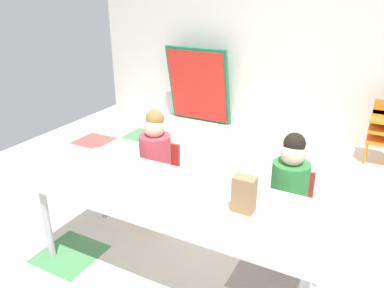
{
  "coord_description": "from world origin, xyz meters",
  "views": [
    {
      "loc": [
        0.96,
        -2.5,
        1.83
      ],
      "look_at": [
        -0.13,
        -0.43,
        0.85
      ],
      "focal_mm": 35.79,
      "sensor_mm": 36.0,
      "label": 1
    }
  ],
  "objects_px": {
    "seated_child_middle_seat": "(290,183)",
    "paper_plate_center_table": "(93,182)",
    "paper_bag_brown": "(244,194)",
    "paper_plate_near_edge": "(125,193)",
    "seated_child_near_camera": "(156,153)",
    "donut_powdered_on_plate": "(125,191)",
    "craft_table": "(176,201)",
    "folded_activity_table": "(198,86)"
  },
  "relations": [
    {
      "from": "seated_child_middle_seat",
      "to": "paper_plate_center_table",
      "type": "distance_m",
      "value": 1.35
    },
    {
      "from": "paper_bag_brown",
      "to": "paper_plate_near_edge",
      "type": "xyz_separation_m",
      "value": [
        -0.73,
        -0.17,
        -0.11
      ]
    },
    {
      "from": "seated_child_near_camera",
      "to": "paper_plate_near_edge",
      "type": "height_order",
      "value": "seated_child_near_camera"
    },
    {
      "from": "paper_plate_center_table",
      "to": "paper_plate_near_edge",
      "type": "bearing_deg",
      "value": -5.55
    },
    {
      "from": "paper_plate_near_edge",
      "to": "paper_plate_center_table",
      "type": "distance_m",
      "value": 0.29
    },
    {
      "from": "paper_bag_brown",
      "to": "paper_plate_center_table",
      "type": "xyz_separation_m",
      "value": [
        -1.02,
        -0.14,
        -0.11
      ]
    },
    {
      "from": "paper_plate_center_table",
      "to": "donut_powdered_on_plate",
      "type": "xyz_separation_m",
      "value": [
        0.28,
        -0.03,
        0.02
      ]
    },
    {
      "from": "seated_child_middle_seat",
      "to": "donut_powdered_on_plate",
      "type": "height_order",
      "value": "seated_child_middle_seat"
    },
    {
      "from": "donut_powdered_on_plate",
      "to": "paper_plate_center_table",
      "type": "bearing_deg",
      "value": 174.45
    },
    {
      "from": "paper_plate_center_table",
      "to": "seated_child_middle_seat",
      "type": "bearing_deg",
      "value": 31.43
    },
    {
      "from": "paper_plate_center_table",
      "to": "craft_table",
      "type": "bearing_deg",
      "value": 12.08
    },
    {
      "from": "craft_table",
      "to": "paper_plate_center_table",
      "type": "height_order",
      "value": "paper_plate_center_table"
    },
    {
      "from": "seated_child_near_camera",
      "to": "seated_child_middle_seat",
      "type": "height_order",
      "value": "same"
    },
    {
      "from": "craft_table",
      "to": "paper_plate_near_edge",
      "type": "distance_m",
      "value": 0.33
    },
    {
      "from": "paper_plate_near_edge",
      "to": "paper_bag_brown",
      "type": "bearing_deg",
      "value": 13.07
    },
    {
      "from": "seated_child_middle_seat",
      "to": "donut_powdered_on_plate",
      "type": "distance_m",
      "value": 1.14
    },
    {
      "from": "seated_child_near_camera",
      "to": "folded_activity_table",
      "type": "height_order",
      "value": "folded_activity_table"
    },
    {
      "from": "folded_activity_table",
      "to": "paper_plate_near_edge",
      "type": "relative_size",
      "value": 6.04
    },
    {
      "from": "seated_child_near_camera",
      "to": "folded_activity_table",
      "type": "bearing_deg",
      "value": 108.49
    },
    {
      "from": "seated_child_near_camera",
      "to": "paper_plate_center_table",
      "type": "relative_size",
      "value": 5.1
    },
    {
      "from": "folded_activity_table",
      "to": "paper_plate_center_table",
      "type": "distance_m",
      "value": 3.04
    },
    {
      "from": "folded_activity_table",
      "to": "paper_plate_near_edge",
      "type": "height_order",
      "value": "folded_activity_table"
    },
    {
      "from": "paper_plate_near_edge",
      "to": "seated_child_middle_seat",
      "type": "bearing_deg",
      "value": 40.1
    },
    {
      "from": "donut_powdered_on_plate",
      "to": "seated_child_middle_seat",
      "type": "bearing_deg",
      "value": 40.1
    },
    {
      "from": "seated_child_near_camera",
      "to": "paper_plate_center_table",
      "type": "xyz_separation_m",
      "value": [
        -0.04,
        -0.71,
        0.05
      ]
    },
    {
      "from": "paper_plate_center_table",
      "to": "seated_child_near_camera",
      "type": "bearing_deg",
      "value": 86.68
    },
    {
      "from": "paper_bag_brown",
      "to": "paper_plate_near_edge",
      "type": "relative_size",
      "value": 1.22
    },
    {
      "from": "folded_activity_table",
      "to": "donut_powdered_on_plate",
      "type": "height_order",
      "value": "folded_activity_table"
    },
    {
      "from": "craft_table",
      "to": "donut_powdered_on_plate",
      "type": "bearing_deg",
      "value": -152.58
    },
    {
      "from": "folded_activity_table",
      "to": "paper_plate_center_table",
      "type": "height_order",
      "value": "folded_activity_table"
    },
    {
      "from": "seated_child_near_camera",
      "to": "paper_plate_center_table",
      "type": "bearing_deg",
      "value": -93.32
    },
    {
      "from": "craft_table",
      "to": "seated_child_near_camera",
      "type": "xyz_separation_m",
      "value": [
        -0.53,
        0.58,
        0.0
      ]
    },
    {
      "from": "seated_child_near_camera",
      "to": "paper_bag_brown",
      "type": "bearing_deg",
      "value": -30.0
    },
    {
      "from": "paper_bag_brown",
      "to": "donut_powdered_on_plate",
      "type": "xyz_separation_m",
      "value": [
        -0.73,
        -0.17,
        -0.09
      ]
    },
    {
      "from": "paper_bag_brown",
      "to": "paper_plate_center_table",
      "type": "height_order",
      "value": "paper_bag_brown"
    },
    {
      "from": "seated_child_middle_seat",
      "to": "paper_plate_center_table",
      "type": "xyz_separation_m",
      "value": [
        -1.15,
        -0.71,
        0.05
      ]
    },
    {
      "from": "craft_table",
      "to": "seated_child_middle_seat",
      "type": "distance_m",
      "value": 0.82
    },
    {
      "from": "craft_table",
      "to": "seated_child_middle_seat",
      "type": "bearing_deg",
      "value": 45.09
    },
    {
      "from": "seated_child_near_camera",
      "to": "folded_activity_table",
      "type": "xyz_separation_m",
      "value": [
        -0.75,
        2.25,
        -0.02
      ]
    },
    {
      "from": "craft_table",
      "to": "seated_child_near_camera",
      "type": "distance_m",
      "value": 0.79
    },
    {
      "from": "craft_table",
      "to": "paper_bag_brown",
      "type": "distance_m",
      "value": 0.47
    },
    {
      "from": "seated_child_near_camera",
      "to": "donut_powdered_on_plate",
      "type": "relative_size",
      "value": 8.97
    }
  ]
}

